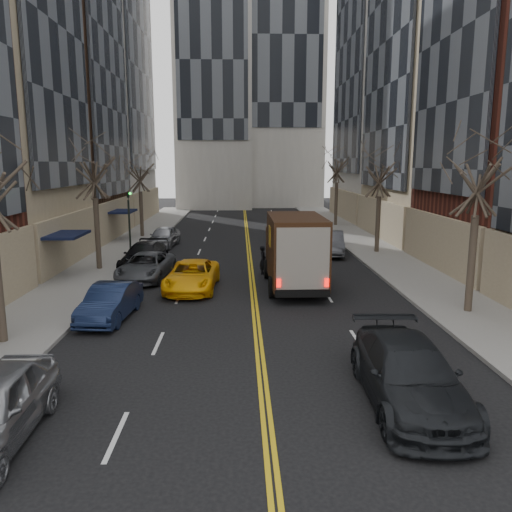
{
  "coord_description": "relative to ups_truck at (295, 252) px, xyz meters",
  "views": [
    {
      "loc": [
        -0.63,
        -8.6,
        6.19
      ],
      "look_at": [
        0.06,
        12.63,
        2.2
      ],
      "focal_mm": 35.0,
      "sensor_mm": 36.0,
      "label": 1
    }
  ],
  "objects": [
    {
      "name": "ground",
      "position": [
        -2.07,
        -15.61,
        -1.85
      ],
      "size": [
        160.0,
        160.0,
        0.0
      ],
      "primitive_type": "plane",
      "color": "black",
      "rests_on": "ground"
    },
    {
      "name": "sidewalk_left",
      "position": [
        -11.07,
        11.39,
        -1.77
      ],
      "size": [
        4.0,
        66.0,
        0.15
      ],
      "primitive_type": "cube",
      "color": "slate",
      "rests_on": "ground"
    },
    {
      "name": "sidewalk_right",
      "position": [
        6.93,
        11.39,
        -1.77
      ],
      "size": [
        4.0,
        66.0,
        0.15
      ],
      "primitive_type": "cube",
      "color": "slate",
      "rests_on": "ground"
    },
    {
      "name": "streetwall_left",
      "position": [
        -18.37,
        15.29,
        13.71
      ],
      "size": [
        14.0,
        49.5,
        36.0
      ],
      "color": "#562319",
      "rests_on": "ground"
    },
    {
      "name": "streetwall_right",
      "position": [
        14.31,
        16.59,
        13.25
      ],
      "size": [
        12.26,
        49.0,
        34.0
      ],
      "color": "#4C301E",
      "rests_on": "ground"
    },
    {
      "name": "tree_lf_mid",
      "position": [
        -10.87,
        4.39,
        4.75
      ],
      "size": [
        3.2,
        3.2,
        8.91
      ],
      "color": "#382D23",
      "rests_on": "sidewalk_left"
    },
    {
      "name": "tree_lf_far",
      "position": [
        -10.87,
        17.39,
        4.18
      ],
      "size": [
        3.2,
        3.2,
        8.12
      ],
      "color": "#382D23",
      "rests_on": "sidewalk_left"
    },
    {
      "name": "tree_rt_near",
      "position": [
        6.73,
        -4.61,
        4.61
      ],
      "size": [
        3.2,
        3.2,
        8.71
      ],
      "color": "#382D23",
      "rests_on": "sidewalk_right"
    },
    {
      "name": "tree_rt_mid",
      "position": [
        6.73,
        9.39,
        4.32
      ],
      "size": [
        3.2,
        3.2,
        8.32
      ],
      "color": "#382D23",
      "rests_on": "sidewalk_right"
    },
    {
      "name": "tree_rt_far",
      "position": [
        6.73,
        24.39,
        4.89
      ],
      "size": [
        3.2,
        3.2,
        9.11
      ],
      "color": "#382D23",
      "rests_on": "sidewalk_right"
    },
    {
      "name": "traffic_signal",
      "position": [
        -9.47,
        6.39,
        0.97
      ],
      "size": [
        0.29,
        0.26,
        4.7
      ],
      "color": "black",
      "rests_on": "sidewalk_left"
    },
    {
      "name": "ups_truck",
      "position": [
        0.0,
        0.0,
        0.0
      ],
      "size": [
        2.79,
        6.72,
        3.67
      ],
      "rotation": [
        0.0,
        0.0,
        0.01
      ],
      "color": "black",
      "rests_on": "ground"
    },
    {
      "name": "observer_sedan",
      "position": [
        1.64,
        -12.26,
        -1.03
      ],
      "size": [
        2.49,
        5.7,
        1.63
      ],
      "rotation": [
        0.0,
        0.0,
        -0.04
      ],
      "color": "black",
      "rests_on": "ground"
    },
    {
      "name": "taxi",
      "position": [
        -5.07,
        -0.21,
        -1.14
      ],
      "size": [
        2.61,
        5.21,
        1.42
      ],
      "primitive_type": "imported",
      "rotation": [
        0.0,
        0.0,
        -0.05
      ],
      "color": "#FAB10A",
      "rests_on": "ground"
    },
    {
      "name": "pedestrian",
      "position": [
        -1.41,
        3.26,
        -1.05
      ],
      "size": [
        0.46,
        0.63,
        1.59
      ],
      "primitive_type": "imported",
      "rotation": [
        0.0,
        0.0,
        1.43
      ],
      "color": "black",
      "rests_on": "ground"
    },
    {
      "name": "parked_lf_b",
      "position": [
        -7.9,
        -4.81,
        -1.15
      ],
      "size": [
        1.86,
        4.38,
        1.41
      ],
      "primitive_type": "imported",
      "rotation": [
        0.0,
        0.0,
        -0.09
      ],
      "color": "#111B37",
      "rests_on": "ground"
    },
    {
      "name": "parked_lf_c",
      "position": [
        -7.76,
        2.19,
        -1.15
      ],
      "size": [
        2.79,
        5.23,
        1.4
      ],
      "primitive_type": "imported",
      "rotation": [
        0.0,
        0.0,
        -0.09
      ],
      "color": "#47494E",
      "rests_on": "ground"
    },
    {
      "name": "parked_lf_d",
      "position": [
        -8.37,
        4.92,
        -1.1
      ],
      "size": [
        2.5,
        5.33,
        1.5
      ],
      "primitive_type": "imported",
      "rotation": [
        0.0,
        0.0,
        -0.08
      ],
      "color": "black",
      "rests_on": "ground"
    },
    {
      "name": "parked_lf_e",
      "position": [
        -8.37,
        12.76,
        -1.09
      ],
      "size": [
        2.27,
        4.62,
        1.52
      ],
      "primitive_type": "imported",
      "rotation": [
        0.0,
        0.0,
        -0.11
      ],
      "color": "#9B9DA3",
      "rests_on": "ground"
    },
    {
      "name": "parked_rt_a",
      "position": [
        3.48,
        9.14,
        -1.06
      ],
      "size": [
        2.3,
        4.99,
        1.59
      ],
      "primitive_type": "imported",
      "rotation": [
        0.0,
        0.0,
        -0.13
      ],
      "color": "#44454A",
      "rests_on": "ground"
    },
    {
      "name": "parked_rt_b",
      "position": [
        3.33,
        15.38,
        -1.18
      ],
      "size": [
        2.29,
        4.86,
        1.34
      ],
      "primitive_type": "imported",
      "rotation": [
        0.0,
        0.0,
        0.01
      ],
      "color": "#A2A5AA",
      "rests_on": "ground"
    },
    {
      "name": "parked_rt_c",
      "position": [
        3.03,
        19.36,
        -1.12
      ],
      "size": [
        2.46,
        5.2,
        1.46
      ],
      "primitive_type": "imported",
      "rotation": [
        0.0,
        0.0,
        -0.08
      ],
      "color": "black",
      "rests_on": "ground"
    }
  ]
}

